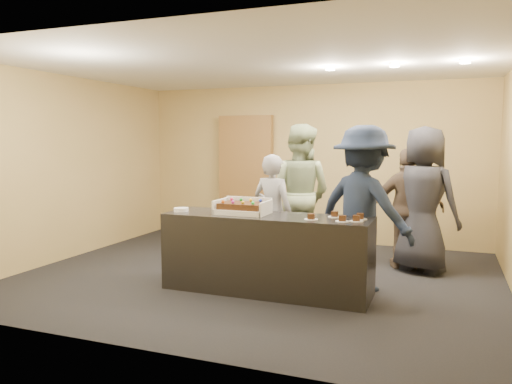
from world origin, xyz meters
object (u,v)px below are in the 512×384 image
at_px(serving_counter, 267,253).
at_px(plate_stack, 181,210).
at_px(person_server_grey, 273,213).
at_px(person_brown_extra, 408,209).
at_px(person_sage_man, 299,194).
at_px(cake_box, 243,210).
at_px(storage_cabinet, 246,177).
at_px(person_dark_suit, 424,200).
at_px(sheet_cake, 243,206).
at_px(person_navy_man, 363,209).

relative_size(serving_counter, plate_stack, 13.52).
bearing_deg(person_server_grey, person_brown_extra, -141.20).
bearing_deg(person_server_grey, person_sage_man, -95.02).
bearing_deg(person_server_grey, cake_box, 97.80).
xyz_separation_m(storage_cabinet, person_dark_suit, (3.12, -1.42, -0.12)).
bearing_deg(person_server_grey, person_dark_suit, -146.79).
distance_m(storage_cabinet, sheet_cake, 3.22).
bearing_deg(serving_counter, person_sage_man, 91.50).
distance_m(person_sage_man, person_dark_suit, 1.69).
bearing_deg(storage_cabinet, person_brown_extra, -24.13).
bearing_deg(person_server_grey, storage_cabinet, -46.91).
relative_size(storage_cabinet, person_navy_man, 1.14).
bearing_deg(person_brown_extra, sheet_cake, 30.37).
height_order(storage_cabinet, plate_stack, storage_cabinet).
relative_size(person_navy_man, person_dark_suit, 0.99).
distance_m(serving_counter, person_dark_suit, 2.34).
bearing_deg(cake_box, serving_counter, -4.22).
bearing_deg(person_navy_man, cake_box, 43.30).
distance_m(sheet_cake, person_server_grey, 0.90).
bearing_deg(storage_cabinet, person_dark_suit, -24.48).
relative_size(person_sage_man, person_brown_extra, 1.20).
height_order(cake_box, sheet_cake, cake_box).
xyz_separation_m(cake_box, person_sage_man, (0.26, 1.45, 0.05)).
xyz_separation_m(sheet_cake, person_dark_suit, (1.95, 1.58, -0.02)).
distance_m(cake_box, person_brown_extra, 2.42).
distance_m(plate_stack, person_server_grey, 1.29).
bearing_deg(person_sage_man, plate_stack, 64.94).
distance_m(storage_cabinet, person_dark_suit, 3.43).
height_order(person_navy_man, person_dark_suit, person_dark_suit).
distance_m(cake_box, person_sage_man, 1.48).
xyz_separation_m(sheet_cake, plate_stack, (-0.77, -0.09, -0.07)).
xyz_separation_m(plate_stack, person_dark_suit, (2.71, 1.67, 0.05)).
relative_size(sheet_cake, person_server_grey, 0.33).
relative_size(person_server_grey, person_sage_man, 0.79).
distance_m(cake_box, person_server_grey, 0.87).
relative_size(storage_cabinet, person_server_grey, 1.39).
distance_m(serving_counter, storage_cabinet, 3.40).
relative_size(serving_counter, person_sage_man, 1.21).
height_order(person_server_grey, person_brown_extra, person_brown_extra).
distance_m(storage_cabinet, person_navy_man, 3.56).
distance_m(sheet_cake, person_sage_man, 1.50).
height_order(plate_stack, person_navy_man, person_navy_man).
height_order(serving_counter, person_brown_extra, person_brown_extra).
xyz_separation_m(sheet_cake, person_server_grey, (0.07, 0.88, -0.21)).
bearing_deg(plate_stack, cake_box, 8.44).
xyz_separation_m(person_navy_man, person_dark_suit, (0.62, 1.11, 0.01)).
relative_size(person_sage_man, person_dark_suit, 1.02).
distance_m(storage_cabinet, cake_box, 3.20).
relative_size(storage_cabinet, person_brown_extra, 1.33).
bearing_deg(person_brown_extra, person_server_grey, 12.26).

